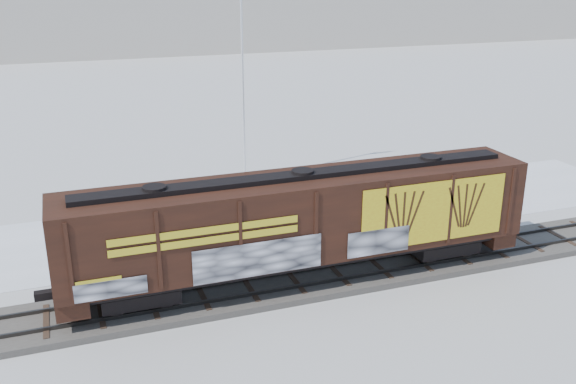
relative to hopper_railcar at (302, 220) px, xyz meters
name	(u,v)px	position (x,y,z in m)	size (l,w,h in m)	color
ground	(378,271)	(3.64, 0.01, -3.01)	(500.00, 500.00, 0.00)	white
rail_track	(378,269)	(3.64, 0.01, -2.86)	(50.00, 3.40, 0.43)	#59544C
parking_strip	(315,214)	(3.64, 7.51, -3.00)	(40.00, 8.00, 0.03)	white
hopper_railcar	(302,220)	(0.00, 0.00, 0.00)	(19.88, 3.06, 4.63)	black
flagpole	(245,107)	(1.78, 14.50, 1.74)	(2.30, 0.90, 12.62)	silver
car_silver	(199,216)	(-2.88, 7.26, -2.15)	(1.97, 4.91, 1.67)	#B9BBC1
car_white	(378,188)	(7.79, 8.01, -2.14)	(1.77, 5.09, 1.68)	silver
car_dark	(437,189)	(10.97, 6.90, -2.21)	(2.17, 5.34, 1.55)	#21252A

